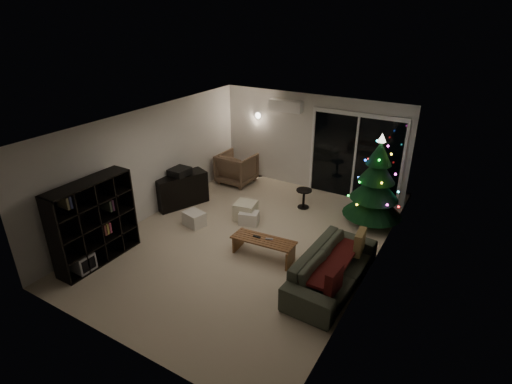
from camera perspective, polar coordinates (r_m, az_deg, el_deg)
room at (r=8.87m, az=5.92°, el=2.10°), size 6.50×7.51×2.60m
bookshelf at (r=8.13m, az=-23.03°, el=-3.67°), size 0.62×1.68×1.64m
media_cabinet at (r=9.87m, az=-10.64°, el=0.29°), size 0.92×1.35×0.79m
stereo at (r=9.69m, az=-10.86°, el=2.87°), size 0.40×0.47×0.17m
armchair at (r=10.97m, az=-2.77°, el=3.42°), size 0.91×0.94×0.84m
ottoman at (r=9.13m, az=-1.49°, el=-2.70°), size 0.53×0.53×0.41m
cardboard_box_a at (r=8.99m, az=-8.81°, el=-3.81°), size 0.52×0.44×0.33m
cardboard_box_b at (r=8.95m, az=-1.02°, el=-3.73°), size 0.49×0.43×0.29m
side_table at (r=9.70m, az=6.83°, el=-0.94°), size 0.38×0.38×0.47m
floor_lamp at (r=11.28m, az=0.35°, el=6.62°), size 0.29×0.29×1.79m
sofa at (r=7.15m, az=10.85°, el=-10.70°), size 0.96×2.28×0.66m
sofa_throw at (r=7.09m, az=10.18°, el=-9.52°), size 0.70×1.62×0.05m
cushion_a at (r=7.47m, az=14.59°, el=-6.95°), size 0.17×0.44×0.43m
cushion_b at (r=6.43m, az=11.06°, el=-12.35°), size 0.16×0.44×0.43m
coffee_table at (r=7.81m, az=1.06°, el=-7.98°), size 1.26×0.53×0.39m
remote_a at (r=7.77m, az=0.11°, el=-6.40°), size 0.15×0.05×0.02m
remote_b at (r=7.70m, az=1.91°, el=-6.73°), size 0.15×0.09×0.02m
christmas_tree at (r=8.95m, az=16.78°, el=1.54°), size 1.37×1.37×2.09m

